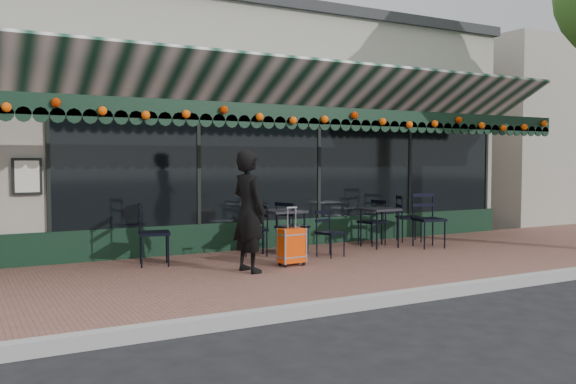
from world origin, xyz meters
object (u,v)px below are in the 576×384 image
chair_a_front (429,220)px  chair_b_front (330,233)px  woman (249,211)px  chair_solo (154,234)px  chair_b_right (292,227)px  chair_a_right (409,218)px  chair_b_left (254,230)px  cafe_table_a (380,212)px  cafe_table_b (284,215)px  chair_a_left (372,222)px  suitcase (292,246)px

chair_a_front → chair_b_front: (-2.15, -0.03, -0.11)m
woman → chair_a_front: (3.90, 0.62, -0.37)m
woman → chair_solo: 1.61m
chair_b_right → chair_a_right: bearing=-102.6°
chair_a_front → chair_b_left: bearing=179.1°
cafe_table_a → chair_b_right: 1.81m
cafe_table_b → chair_a_left: (2.02, 0.26, -0.25)m
chair_a_right → chair_b_front: (-2.40, -0.89, -0.07)m
chair_a_left → chair_a_right: chair_a_right is taller
woman → chair_a_left: bearing=-76.8°
chair_a_front → chair_b_front: size_ratio=1.29×
chair_solo → cafe_table_a: bearing=-77.8°
chair_a_right → chair_a_front: size_ratio=0.91×
woman → suitcase: size_ratio=1.97×
chair_a_left → chair_b_right: 1.87m
suitcase → chair_solo: (-1.81, 1.04, 0.18)m
woman → chair_solo: (-1.03, 1.18, -0.39)m
cafe_table_a → woman: bearing=-161.0°
cafe_table_b → chair_solo: (-2.19, 0.06, -0.20)m
suitcase → cafe_table_b: bearing=63.3°
cafe_table_a → cafe_table_b: 1.97m
chair_a_left → chair_b_right: chair_b_right is taller
cafe_table_b → chair_b_right: (0.17, 0.00, -0.23)m
chair_a_right → chair_a_front: 0.89m
suitcase → woman: bearing=-174.8°
chair_a_front → chair_b_left: 3.26m
woman → cafe_table_b: bearing=-56.3°
chair_solo → suitcase: bearing=-106.3°
cafe_table_b → chair_solo: chair_solo is taller
cafe_table_a → chair_a_right: size_ratio=0.78×
chair_a_left → chair_b_left: size_ratio=1.00×
chair_a_right → chair_solo: size_ratio=0.96×
chair_a_front → chair_b_front: chair_a_front is taller
chair_b_left → chair_b_front: (1.04, -0.73, -0.04)m
cafe_table_b → chair_a_front: bearing=-10.4°
chair_a_front → chair_b_front: bearing=-167.7°
chair_b_right → cafe_table_b: bearing=71.3°
cafe_table_b → chair_b_left: (-0.45, 0.19, -0.25)m
chair_a_right → cafe_table_a: bearing=134.2°
woman → chair_b_right: (1.33, 1.12, -0.41)m
suitcase → chair_b_right: bearing=55.3°
chair_b_left → chair_b_right: bearing=87.6°
chair_b_left → chair_b_front: size_ratio=1.11×
suitcase → chair_a_front: (3.13, 0.48, 0.21)m
chair_b_right → chair_b_left: bearing=53.1°
cafe_table_a → cafe_table_b: (-1.97, 0.04, 0.04)m
chair_a_right → chair_b_left: (-3.44, -0.16, -0.03)m
chair_b_front → chair_solo: (-2.78, 0.59, 0.09)m
chair_a_left → suitcase: bearing=-72.5°
cafe_table_a → chair_a_left: size_ratio=0.84×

